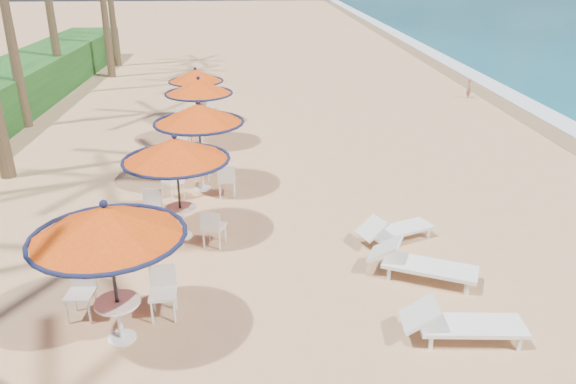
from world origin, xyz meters
The scene contains 10 objects.
ground centered at (0.00, 0.00, 0.00)m, with size 160.00×160.00×0.00m, color tan.
station_0 centered at (-5.46, -0.02, 2.03)m, with size 2.55×2.55×2.66m.
station_1 centered at (-4.87, 3.76, 1.87)m, with size 2.46×2.46×2.56m.
station_2 centered at (-4.57, 6.71, 1.91)m, with size 2.50×2.50×2.61m.
station_3 centered at (-4.99, 10.84, 1.78)m, with size 2.34×2.34×2.44m.
station_4 centered at (-5.27, 13.66, 1.64)m, with size 2.15×2.16×2.24m.
lounger_near centered at (0.41, -0.48, 0.36)m, with size 2.17×0.82×0.76m.
lounger_mid centered at (0.27, 1.56, 0.37)m, with size 2.30×1.55×0.79m.
lounger_far centered at (0.13, 3.22, 0.32)m, with size 1.97×1.28×0.68m.
person centered at (7.07, 17.24, 0.48)m, with size 0.35×0.23×0.96m, color #96634C.
Camera 1 is at (-3.04, -8.32, 6.20)m, focal length 35.00 mm.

